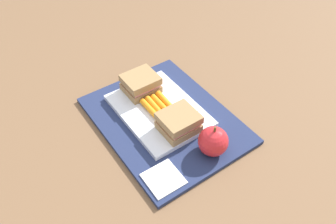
# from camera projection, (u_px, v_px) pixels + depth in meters

# --- Properties ---
(ground_plane) EXTENTS (2.40, 2.40, 0.00)m
(ground_plane) POSITION_uv_depth(u_px,v_px,m) (165.00, 121.00, 0.81)
(ground_plane) COLOR brown
(lunchbag_mat) EXTENTS (0.36, 0.28, 0.01)m
(lunchbag_mat) POSITION_uv_depth(u_px,v_px,m) (165.00, 120.00, 0.80)
(lunchbag_mat) COLOR navy
(lunchbag_mat) RESTS_ON ground_plane
(food_tray) EXTENTS (0.23, 0.17, 0.01)m
(food_tray) POSITION_uv_depth(u_px,v_px,m) (159.00, 110.00, 0.81)
(food_tray) COLOR white
(food_tray) RESTS_ON lunchbag_mat
(sandwich_half_left) EXTENTS (0.07, 0.08, 0.04)m
(sandwich_half_left) POSITION_uv_depth(u_px,v_px,m) (141.00, 84.00, 0.83)
(sandwich_half_left) COLOR #9E7A4C
(sandwich_half_left) RESTS_ON food_tray
(sandwich_half_right) EXTENTS (0.07, 0.08, 0.04)m
(sandwich_half_right) POSITION_uv_depth(u_px,v_px,m) (179.00, 122.00, 0.74)
(sandwich_half_right) COLOR #9E7A4C
(sandwich_half_right) RESTS_ON food_tray
(carrot_sticks_bundle) EXTENTS (0.08, 0.06, 0.02)m
(carrot_sticks_bundle) POSITION_uv_depth(u_px,v_px,m) (159.00, 106.00, 0.80)
(carrot_sticks_bundle) COLOR orange
(carrot_sticks_bundle) RESTS_ON food_tray
(apple) EXTENTS (0.06, 0.06, 0.08)m
(apple) POSITION_uv_depth(u_px,v_px,m) (213.00, 141.00, 0.71)
(apple) COLOR red
(apple) RESTS_ON lunchbag_mat
(paper_napkin) EXTENTS (0.07, 0.07, 0.00)m
(paper_napkin) POSITION_uv_depth(u_px,v_px,m) (163.00, 179.00, 0.68)
(paper_napkin) COLOR white
(paper_napkin) RESTS_ON lunchbag_mat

